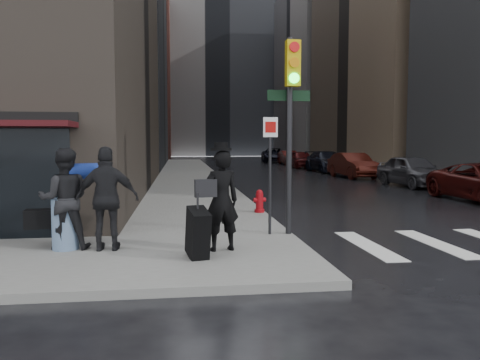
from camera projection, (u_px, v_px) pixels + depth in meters
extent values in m
plane|color=black|center=(212.00, 262.00, 8.88)|extent=(140.00, 140.00, 0.00)
cube|color=slate|center=(188.00, 172.00, 35.57)|extent=(4.00, 50.00, 0.15)
cube|color=slate|center=(358.00, 170.00, 37.30)|extent=(3.00, 50.00, 0.15)
cube|color=silver|center=(367.00, 245.00, 10.32)|extent=(0.50, 3.00, 0.01)
cube|color=silver|center=(435.00, 243.00, 10.53)|extent=(0.50, 3.00, 0.01)
cube|color=brown|center=(92.00, 69.00, 67.49)|extent=(22.00, 20.00, 26.00)
cube|color=slate|center=(361.00, 73.00, 68.57)|extent=(22.00, 20.00, 25.00)
cube|color=slate|center=(215.00, 68.00, 85.50)|extent=(40.00, 12.00, 32.00)
imported|color=black|center=(221.00, 201.00, 9.10)|extent=(0.80, 0.61, 1.96)
cylinder|color=black|center=(221.00, 149.00, 9.02)|extent=(0.42, 0.42, 0.05)
cylinder|color=black|center=(221.00, 146.00, 9.02)|extent=(0.26, 0.26, 0.16)
cube|color=black|center=(206.00, 188.00, 8.91)|extent=(0.44, 0.22, 0.34)
cube|color=black|center=(198.00, 234.00, 8.51)|extent=(0.48, 0.81, 0.99)
cylinder|color=black|center=(198.00, 205.00, 8.47)|extent=(0.04, 0.04, 0.46)
imported|color=black|center=(64.00, 199.00, 9.20)|extent=(1.08, 0.90, 2.00)
cube|color=black|center=(41.00, 219.00, 9.29)|extent=(0.64, 0.41, 0.37)
cylinder|color=navy|center=(82.00, 171.00, 9.38)|extent=(0.67, 0.50, 0.32)
imported|color=black|center=(107.00, 199.00, 9.12)|extent=(1.20, 0.50, 2.04)
cylinder|color=black|center=(289.00, 137.00, 10.71)|extent=(0.13, 0.13, 4.48)
cube|color=gold|center=(293.00, 63.00, 10.34)|extent=(0.32, 0.21, 1.01)
cylinder|color=red|center=(294.00, 47.00, 10.21)|extent=(0.23, 0.06, 0.22)
cylinder|color=orange|center=(294.00, 63.00, 10.23)|extent=(0.23, 0.06, 0.22)
cylinder|color=#19E533|center=(294.00, 78.00, 10.26)|extent=(0.23, 0.06, 0.22)
cylinder|color=black|center=(270.00, 176.00, 10.71)|extent=(0.07, 0.07, 2.69)
cube|color=white|center=(270.00, 127.00, 10.59)|extent=(0.34, 0.03, 0.45)
cube|color=black|center=(289.00, 96.00, 10.72)|extent=(1.01, 0.07, 0.25)
cylinder|color=#970910|center=(259.00, 211.00, 14.24)|extent=(0.30, 0.30, 0.10)
cylinder|color=#970910|center=(259.00, 203.00, 14.22)|extent=(0.23, 0.23, 0.57)
sphere|color=#970910|center=(260.00, 193.00, 14.19)|extent=(0.21, 0.21, 0.21)
cylinder|color=#970910|center=(259.00, 200.00, 14.21)|extent=(0.40, 0.19, 0.13)
imported|color=#414146|center=(412.00, 171.00, 24.19)|extent=(2.17, 4.94, 1.65)
imported|color=#3E120C|center=(353.00, 165.00, 30.31)|extent=(1.99, 5.03, 1.63)
imported|color=black|center=(327.00, 162.00, 36.57)|extent=(2.47, 5.68, 1.63)
imported|color=#450D0E|center=(301.00, 159.00, 42.74)|extent=(1.93, 4.66, 1.58)
imported|color=#3C0D0C|center=(289.00, 158.00, 49.01)|extent=(1.59, 4.47, 1.47)
imported|color=black|center=(274.00, 155.00, 55.20)|extent=(3.37, 6.25, 1.67)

